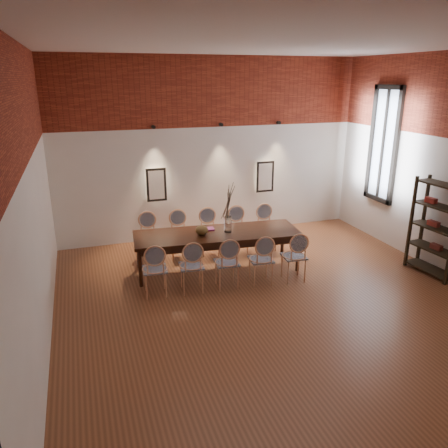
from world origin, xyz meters
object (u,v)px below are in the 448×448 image
object	(u,v)px
chair_near_e	(294,256)
chair_far_d	(238,231)
dining_table	(217,251)
chair_near_a	(155,269)
chair_far_c	(209,233)
vase	(228,224)
chair_near_b	(191,266)
shelving_rack	(437,228)
chair_near_d	(261,259)
chair_far_b	(179,235)
book	(207,229)
chair_far_a	(149,238)
chair_far_e	(267,228)
bowl	(202,230)
chair_near_c	(227,262)

from	to	relation	value
chair_near_e	chair_far_d	world-z (taller)	same
chair_near_e	dining_table	bearing A→B (deg)	147.97
chair_near_a	chair_far_c	world-z (taller)	same
chair_far_d	vase	xyz separation A→B (m)	(-0.49, -0.74, 0.43)
chair_near_a	chair_far_d	xyz separation A→B (m)	(2.02, 1.38, 0.00)
chair_near_b	shelving_rack	xyz separation A→B (m)	(4.49, -0.75, 0.43)
vase	chair_far_d	bearing A→B (deg)	56.42
chair_near_d	vase	bearing A→B (deg)	118.05
chair_far_b	shelving_rack	distance (m)	4.94
book	chair_near_a	bearing A→B (deg)	-143.62
dining_table	chair_far_a	xyz separation A→B (m)	(-1.17, 0.90, 0.09)
shelving_rack	chair_near_b	bearing A→B (deg)	165.31
chair_far_d	book	world-z (taller)	chair_far_d
vase	shelving_rack	size ratio (longest dim) A/B	0.17
dining_table	chair_near_d	distance (m)	1.01
chair_far_c	chair_far_e	distance (m)	1.25
chair_far_b	bowl	bearing A→B (deg)	110.99
vase	chair_far_b	bearing A→B (deg)	131.29
chair_near_a	chair_near_d	bearing A→B (deg)	0.00
chair_near_a	chair_near_d	distance (m)	1.88
chair_near_e	chair_far_e	bearing A→B (deg)	90.00
dining_table	shelving_rack	distance (m)	4.10
chair_near_e	chair_far_a	size ratio (longest dim) A/B	1.00
chair_near_e	chair_far_a	world-z (taller)	same
chair_near_e	chair_far_e	size ratio (longest dim) A/B	1.00
chair_far_d	shelving_rack	bearing A→B (deg)	150.28
vase	chair_near_d	bearing A→B (deg)	-67.48
dining_table	chair_near_c	xyz separation A→B (m)	(-0.08, -0.78, 0.09)
chair_far_e	chair_near_d	bearing A→B (deg)	68.22
chair_near_e	shelving_rack	world-z (taller)	shelving_rack
chair_near_b	chair_far_c	bearing A→B (deg)	68.22
book	chair_near_c	bearing A→B (deg)	-86.44
chair_far_d	book	xyz separation A→B (m)	(-0.83, -0.51, 0.30)
chair_near_c	chair_far_c	world-z (taller)	same
chair_near_c	chair_far_e	bearing A→B (deg)	51.37
vase	dining_table	bearing A→B (deg)	174.47
chair_far_c	shelving_rack	distance (m)	4.37
chair_far_b	chair_far_e	distance (m)	1.88
chair_far_a	book	bearing A→B (deg)	151.92
chair_near_c	chair_near_e	size ratio (longest dim) A/B	1.00
bowl	shelving_rack	bearing A→B (deg)	-19.45
chair_far_d	chair_far_e	size ratio (longest dim) A/B	1.00
chair_near_a	chair_far_e	xyz separation A→B (m)	(2.64, 1.32, 0.00)
chair_far_e	bowl	xyz separation A→B (m)	(-1.63, -0.68, 0.37)
chair_near_b	shelving_rack	distance (m)	4.57
dining_table	bowl	distance (m)	0.56
chair_near_d	chair_near_e	distance (m)	0.63
chair_far_d	vase	size ratio (longest dim) A/B	3.13
chair_far_c	chair_near_d	bearing A→B (deg)	111.78
chair_near_d	chair_far_c	size ratio (longest dim) A/B	1.00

